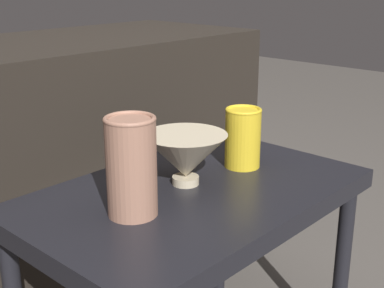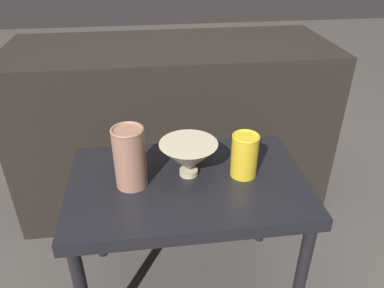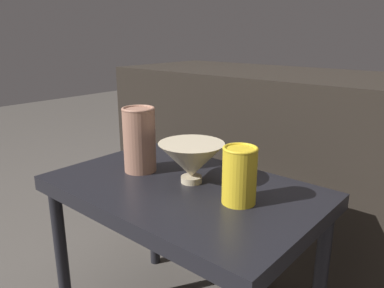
# 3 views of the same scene
# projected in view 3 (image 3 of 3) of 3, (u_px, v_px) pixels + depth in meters

# --- Properties ---
(table) EXTENTS (0.70, 0.45, 0.47)m
(table) POSITION_uv_depth(u_px,v_px,m) (183.00, 204.00, 0.99)
(table) COLOR black
(table) RESTS_ON ground_plane
(couch_backdrop) EXTENTS (1.28, 0.50, 0.71)m
(couch_backdrop) POSITION_uv_depth(u_px,v_px,m) (282.00, 168.00, 1.41)
(couch_backdrop) COLOR black
(couch_backdrop) RESTS_ON ground_plane
(bowl) EXTENTS (0.17, 0.17, 0.11)m
(bowl) POSITION_uv_depth(u_px,v_px,m) (191.00, 160.00, 0.97)
(bowl) COLOR #C1B293
(bowl) RESTS_ON table
(vase_textured_left) EXTENTS (0.09, 0.09, 0.18)m
(vase_textured_left) POSITION_uv_depth(u_px,v_px,m) (139.00, 139.00, 1.05)
(vase_textured_left) COLOR #996B56
(vase_textured_left) RESTS_ON table
(vase_colorful_right) EXTENTS (0.08, 0.08, 0.13)m
(vase_colorful_right) POSITION_uv_depth(u_px,v_px,m) (239.00, 175.00, 0.85)
(vase_colorful_right) COLOR gold
(vase_colorful_right) RESTS_ON table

